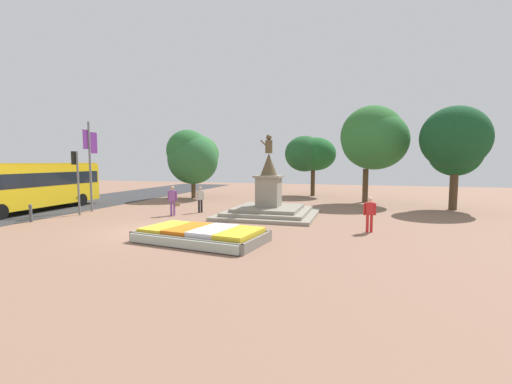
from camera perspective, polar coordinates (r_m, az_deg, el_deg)
name	(u,v)px	position (r m, az deg, el deg)	size (l,w,h in m)	color
ground_plane	(151,231)	(16.81, -17.08, -6.27)	(72.26, 72.26, 0.00)	#8C6651
flower_planter	(201,235)	(14.16, -9.10, -7.12)	(5.49, 3.47, 0.59)	#38281C
statue_monument	(269,204)	(20.52, 2.12, -1.96)	(5.60, 5.60, 4.84)	gray
traffic_light_mid_block	(76,171)	(23.36, -27.75, 3.04)	(0.41, 0.29, 3.87)	slate
banner_pole	(90,162)	(24.61, -25.90, 4.46)	(0.21, 1.19, 5.80)	slate
city_bus	(26,184)	(26.53, -33.94, 1.13)	(3.19, 10.72, 3.15)	gold
pedestrian_with_handbag	(173,199)	(21.23, -13.70, -1.10)	(0.71, 0.36, 1.78)	#8C4C99
pedestrian_near_planter	(370,212)	(16.52, 18.42, -3.21)	(0.56, 0.28, 1.63)	red
pedestrian_crossing_plaza	(200,198)	(22.08, -9.29, -0.93)	(0.41, 0.46, 1.67)	black
kerb_bollard_mid_b	(31,213)	(22.05, -33.44, -2.88)	(0.17, 0.17, 0.97)	#4C5156
park_tree_far_left	(455,143)	(26.45, 30.28, 7.09)	(4.34, 4.28, 6.88)	#4C3823
park_tree_behind_statue	(193,155)	(30.70, -10.53, 6.02)	(4.48, 5.27, 6.01)	brown
park_tree_far_right	(310,154)	(32.84, 8.99, 6.27)	(4.72, 4.74, 5.65)	#4C3823
park_tree_street_side	(374,139)	(27.93, 19.08, 8.33)	(5.05, 5.19, 7.53)	#4C3823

